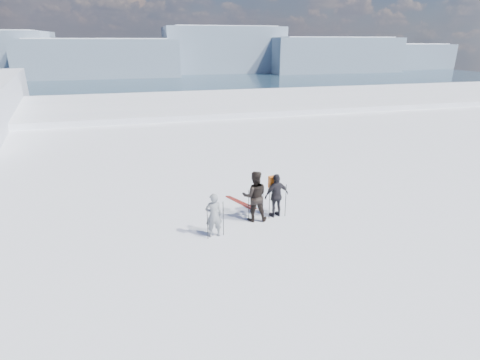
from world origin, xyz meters
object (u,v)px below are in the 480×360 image
at_px(skier_dark, 255,196).
at_px(skier_pack, 276,195).
at_px(skier_grey, 214,215).
at_px(skis_loose, 240,202).

height_order(skier_dark, skier_pack, skier_dark).
bearing_deg(skier_dark, skier_pack, -161.95).
distance_m(skier_dark, skier_pack, 0.88).
relative_size(skier_grey, skis_loose, 0.97).
height_order(skier_grey, skier_pack, skier_pack).
bearing_deg(skier_dark, skier_grey, 37.82).
height_order(skier_grey, skis_loose, skier_grey).
distance_m(skier_dark, skis_loose, 1.88).
xyz_separation_m(skier_pack, skis_loose, (-0.97, 1.54, -0.82)).
xyz_separation_m(skier_grey, skis_loose, (1.57, 2.45, -0.76)).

